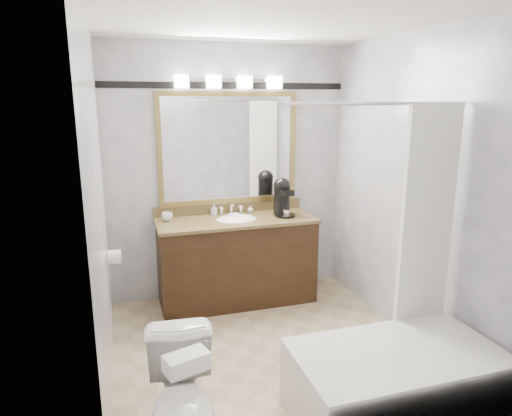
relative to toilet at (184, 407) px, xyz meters
name	(u,v)px	position (x,y,z in m)	size (l,w,h in m)	color
room	(271,200)	(0.81, 0.92, 0.90)	(2.42, 2.62, 2.52)	tan
vanity	(237,259)	(0.81, 1.94, 0.09)	(1.53, 0.58, 0.97)	black
mirror	(229,148)	(0.81, 2.20, 1.15)	(1.40, 0.04, 1.10)	olive
vanity_light_bar	(229,82)	(0.81, 2.15, 1.78)	(1.02, 0.14, 0.12)	silver
accent_stripe	(228,86)	(0.81, 2.21, 1.75)	(2.40, 0.01, 0.06)	black
bathtub	(397,372)	(1.36, 0.02, -0.07)	(1.30, 0.75, 1.96)	white
tp_roll	(114,257)	(-0.33, 1.58, 0.35)	(0.12, 0.12, 0.11)	white
toilet	(184,407)	(0.00, 0.00, 0.00)	(0.39, 0.68, 0.70)	white
tissue_box	(187,362)	(0.00, -0.20, 0.39)	(0.21, 0.12, 0.09)	white
coffee_maker	(282,196)	(1.28, 1.94, 0.70)	(0.20, 0.25, 0.38)	black
cup_left	(167,217)	(0.17, 2.05, 0.54)	(0.10, 0.10, 0.08)	white
soap_bottle_a	(214,210)	(0.64, 2.15, 0.56)	(0.05, 0.05, 0.11)	white
soap_bottle_b	(250,209)	(1.01, 2.13, 0.54)	(0.06, 0.06, 0.08)	white
soap_bar	(234,214)	(0.82, 2.05, 0.51)	(0.09, 0.05, 0.03)	beige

